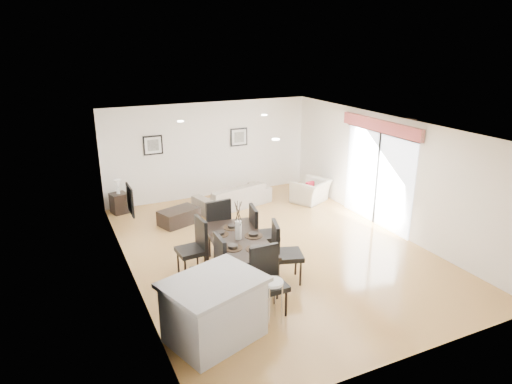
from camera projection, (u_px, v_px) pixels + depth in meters
name	position (u px, v px, depth m)	size (l,w,h in m)	color
ground	(273.00, 249.00, 9.95)	(8.00, 8.00, 0.00)	tan
wall_back	(210.00, 150.00, 12.95)	(6.00, 0.04, 2.70)	white
wall_front	(411.00, 276.00, 6.09)	(6.00, 0.04, 2.70)	white
wall_left	(128.00, 212.00, 8.31)	(0.04, 8.00, 2.70)	white
wall_right	(387.00, 173.00, 10.72)	(0.04, 8.00, 2.70)	white
ceiling	(275.00, 126.00, 9.08)	(6.00, 8.00, 0.02)	white
sofa	(233.00, 196.00, 12.37)	(2.13, 0.83, 0.62)	gray
armchair	(311.00, 191.00, 12.74)	(0.96, 0.84, 0.62)	beige
courtyard_plant_a	(472.00, 205.00, 11.63)	(0.60, 0.52, 0.67)	#345A26
courtyard_plant_b	(445.00, 191.00, 12.81)	(0.34, 0.34, 0.60)	#345A26
dining_table	(239.00, 243.00, 8.52)	(1.22, 2.06, 0.82)	black
dining_chair_wnear	(213.00, 265.00, 7.85)	(0.54, 0.54, 1.16)	black
dining_chair_wfar	(196.00, 244.00, 8.70)	(0.54, 0.54, 1.14)	black
dining_chair_enear	(282.00, 249.00, 8.43)	(0.67, 0.67, 1.19)	black
dining_chair_efar	(260.00, 230.00, 9.26)	(0.62, 0.62, 1.18)	black
dining_chair_head	(267.00, 276.00, 7.52)	(0.51, 0.51, 1.14)	black
dining_chair_foot	(216.00, 223.00, 9.57)	(0.57, 0.57, 1.22)	black
vase	(238.00, 225.00, 8.41)	(0.90, 1.42, 0.75)	white
coffee_table	(179.00, 217.00, 11.24)	(0.95, 0.57, 0.38)	black
side_table	(119.00, 203.00, 11.93)	(0.40, 0.40, 0.53)	black
table_lamp	(118.00, 185.00, 11.77)	(0.20, 0.20, 0.38)	white
cushion	(310.00, 186.00, 12.57)	(0.26, 0.08, 0.26)	#AE1627
kitchen_island	(214.00, 309.00, 6.84)	(1.69, 1.49, 0.99)	#BBBBBD
bar_stool	(273.00, 287.00, 7.19)	(0.34, 0.34, 0.75)	white
framed_print_back_left	(153.00, 145.00, 12.18)	(0.52, 0.04, 0.52)	black
framed_print_back_right	(239.00, 137.00, 13.19)	(0.52, 0.04, 0.52)	black
framed_print_left_wall	(130.00, 200.00, 8.05)	(0.04, 0.52, 0.52)	black
sliding_door	(379.00, 158.00, 10.86)	(0.12, 2.70, 2.57)	white
courtyard	(454.00, 167.00, 12.88)	(6.00, 6.00, 2.00)	gray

